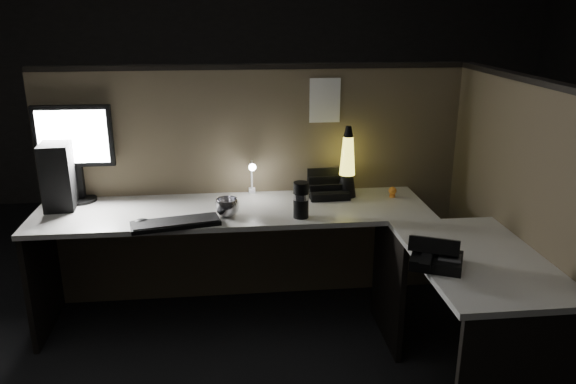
{
  "coord_description": "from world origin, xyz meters",
  "views": [
    {
      "loc": [
        -0.17,
        -2.52,
        1.85
      ],
      "look_at": [
        0.15,
        0.35,
        0.9
      ],
      "focal_mm": 35.0,
      "sensor_mm": 36.0,
      "label": 1
    }
  ],
  "objects": [
    {
      "name": "room_shell",
      "position": [
        0.0,
        0.0,
        1.62
      ],
      "size": [
        6.0,
        6.0,
        6.0
      ],
      "color": "silver",
      "rests_on": "ground"
    },
    {
      "name": "clip_lamp",
      "position": [
        -0.03,
        0.82,
        0.86
      ],
      "size": [
        0.04,
        0.18,
        0.23
      ],
      "color": "silver",
      "rests_on": "desk"
    },
    {
      "name": "monitor",
      "position": [
        -1.08,
        0.85,
        1.08
      ],
      "size": [
        0.45,
        0.19,
        0.58
      ],
      "rotation": [
        0.0,
        0.0,
        -0.01
      ],
      "color": "black",
      "rests_on": "desk"
    },
    {
      "name": "steel_mug",
      "position": [
        -0.19,
        0.47,
        0.78
      ],
      "size": [
        0.14,
        0.14,
        0.1
      ],
      "primitive_type": "imported",
      "rotation": [
        0.0,
        0.0,
        -0.09
      ],
      "color": "silver",
      "rests_on": "desk"
    },
    {
      "name": "floor",
      "position": [
        0.0,
        0.0,
        0.0
      ],
      "size": [
        6.0,
        6.0,
        0.0
      ],
      "primitive_type": "plane",
      "color": "black",
      "rests_on": "ground"
    },
    {
      "name": "pc_tower",
      "position": [
        -1.16,
        0.8,
        0.92
      ],
      "size": [
        0.2,
        0.38,
        0.39
      ],
      "primitive_type": "cube",
      "rotation": [
        0.0,
        0.0,
        0.09
      ],
      "color": "black",
      "rests_on": "desk"
    },
    {
      "name": "desk",
      "position": [
        0.18,
        0.25,
        0.58
      ],
      "size": [
        2.6,
        1.6,
        0.73
      ],
      "color": "#B9B7AF",
      "rests_on": "ground"
    },
    {
      "name": "partition_back",
      "position": [
        0.0,
        0.93,
        0.75
      ],
      "size": [
        2.66,
        0.06,
        1.5
      ],
      "primitive_type": "cube",
      "color": "brown",
      "rests_on": "ground"
    },
    {
      "name": "partition_right",
      "position": [
        1.33,
        0.1,
        0.75
      ],
      "size": [
        0.06,
        1.66,
        1.5
      ],
      "primitive_type": "cube",
      "color": "brown",
      "rests_on": "ground"
    },
    {
      "name": "pinned_paper",
      "position": [
        0.43,
        0.9,
        1.31
      ],
      "size": [
        0.19,
        0.0,
        0.27
      ],
      "primitive_type": "cube",
      "color": "white",
      "rests_on": "partition_back"
    },
    {
      "name": "travel_mug",
      "position": [
        0.23,
        0.41,
        0.83
      ],
      "size": [
        0.09,
        0.09,
        0.21
      ],
      "primitive_type": "cylinder",
      "color": "black",
      "rests_on": "desk"
    },
    {
      "name": "organizer",
      "position": [
        0.44,
        0.77,
        0.77
      ],
      "size": [
        0.25,
        0.22,
        0.18
      ],
      "rotation": [
        0.0,
        0.0,
        0.04
      ],
      "color": "black",
      "rests_on": "desk"
    },
    {
      "name": "mouse",
      "position": [
        -0.65,
        0.38,
        0.75
      ],
      "size": [
        0.11,
        0.09,
        0.04
      ],
      "primitive_type": "ellipsoid",
      "rotation": [
        0.0,
        0.0,
        0.34
      ],
      "color": "black",
      "rests_on": "desk"
    },
    {
      "name": "keyboard",
      "position": [
        -0.47,
        0.36,
        0.74
      ],
      "size": [
        0.5,
        0.25,
        0.02
      ],
      "primitive_type": "cube",
      "rotation": [
        0.0,
        0.0,
        0.21
      ],
      "color": "black",
      "rests_on": "desk"
    },
    {
      "name": "figurine",
      "position": [
        0.84,
        0.7,
        0.77
      ],
      "size": [
        0.05,
        0.05,
        0.05
      ],
      "primitive_type": "sphere",
      "color": "orange",
      "rests_on": "desk"
    },
    {
      "name": "lava_lamp",
      "position": [
        0.56,
        0.75,
        0.91
      ],
      "size": [
        0.12,
        0.12,
        0.44
      ],
      "color": "black",
      "rests_on": "desk"
    },
    {
      "name": "desk_phone",
      "position": [
        0.76,
        -0.26,
        0.78
      ],
      "size": [
        0.29,
        0.28,
        0.14
      ],
      "rotation": [
        0.0,
        0.0,
        -0.44
      ],
      "color": "black",
      "rests_on": "desk"
    }
  ]
}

